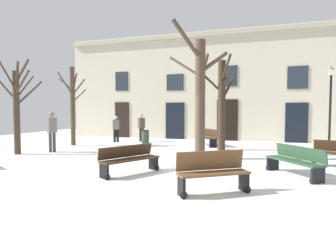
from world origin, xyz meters
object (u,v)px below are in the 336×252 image
(tree_right_of_center, at_px, (222,102))
(person_by_shop_door, at_px, (52,129))
(tree_foreground, at_px, (17,106))
(streetlamp, at_px, (330,99))
(person_crossing_plaza, at_px, (141,126))
(tree_center, at_px, (73,102))
(bench_far_corner, at_px, (207,137))
(bench_back_to_back_left, at_px, (295,161))
(bench_near_lamp, at_px, (213,172))
(person_strolling, at_px, (116,128))
(bench_back_to_back_right, at_px, (129,159))
(litter_bin, at_px, (145,138))
(tree_near_facade, at_px, (200,93))

(tree_right_of_center, height_order, person_by_shop_door, tree_right_of_center)
(tree_foreground, xyz_separation_m, streetlamp, (12.99, 5.22, 0.32))
(person_crossing_plaza, bearing_deg, person_by_shop_door, -169.78)
(streetlamp, distance_m, person_by_shop_door, 12.84)
(tree_right_of_center, bearing_deg, streetlamp, 14.61)
(tree_center, bearing_deg, streetlamp, 7.78)
(streetlamp, distance_m, person_crossing_plaza, 10.11)
(person_crossing_plaza, bearing_deg, bench_far_corner, -71.57)
(bench_back_to_back_left, bearing_deg, tree_center, -147.56)
(bench_near_lamp, distance_m, person_strolling, 11.20)
(bench_back_to_back_right, distance_m, person_strolling, 8.65)
(litter_bin, xyz_separation_m, person_by_shop_door, (-3.23, -3.21, 0.60))
(tree_near_facade, relative_size, person_by_shop_door, 2.84)
(tree_foreground, height_order, streetlamp, tree_foreground)
(tree_center, bearing_deg, bench_back_to_back_left, -22.26)
(bench_far_corner, xyz_separation_m, person_strolling, (-5.42, 0.10, 0.39))
(bench_near_lamp, bearing_deg, tree_center, 108.17)
(tree_right_of_center, height_order, bench_near_lamp, tree_right_of_center)
(litter_bin, relative_size, person_by_shop_door, 0.46)
(streetlamp, bearing_deg, bench_near_lamp, -116.38)
(tree_center, relative_size, tree_foreground, 1.02)
(bench_far_corner, bearing_deg, streetlamp, 51.81)
(tree_near_facade, distance_m, bench_back_to_back_right, 4.12)
(bench_back_to_back_left, height_order, bench_far_corner, bench_far_corner)
(bench_near_lamp, bearing_deg, person_by_shop_door, 118.11)
(streetlamp, xyz_separation_m, litter_bin, (-8.81, -1.04, -1.97))
(tree_center, height_order, person_strolling, tree_center)
(person_strolling, bearing_deg, tree_foreground, -134.02)
(tree_near_facade, height_order, person_by_shop_door, tree_near_facade)
(bench_back_to_back_right, height_order, bench_far_corner, bench_far_corner)
(streetlamp, bearing_deg, person_by_shop_door, -160.60)
(tree_near_facade, xyz_separation_m, streetlamp, (5.36, 3.97, -0.14))
(tree_near_facade, distance_m, bench_far_corner, 4.65)
(bench_near_lamp, relative_size, person_crossing_plaza, 0.97)
(bench_back_to_back_left, bearing_deg, tree_right_of_center, 173.57)
(bench_back_to_back_right, height_order, person_crossing_plaza, person_crossing_plaza)
(tree_center, xyz_separation_m, tree_near_facade, (7.38, -2.23, 0.21))
(litter_bin, relative_size, bench_back_to_back_right, 0.44)
(tree_near_facade, xyz_separation_m, bench_near_lamp, (1.17, -4.48, -2.04))
(tree_foreground, distance_m, litter_bin, 6.14)
(tree_right_of_center, distance_m, bench_near_lamp, 7.43)
(streetlamp, height_order, bench_near_lamp, streetlamp)
(bench_back_to_back_left, xyz_separation_m, bench_far_corner, (-3.59, 6.22, 0.02))
(tree_center, relative_size, person_strolling, 2.68)
(tree_center, xyz_separation_m, tree_right_of_center, (7.90, 0.48, -0.07))
(bench_near_lamp, distance_m, person_by_shop_door, 8.92)
(tree_near_facade, xyz_separation_m, bench_back_to_back_left, (3.17, -2.08, -2.09))
(litter_bin, bearing_deg, person_by_shop_door, -135.25)
(tree_center, height_order, bench_near_lamp, tree_center)
(tree_near_facade, xyz_separation_m, person_by_shop_door, (-6.68, -0.27, -1.51))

